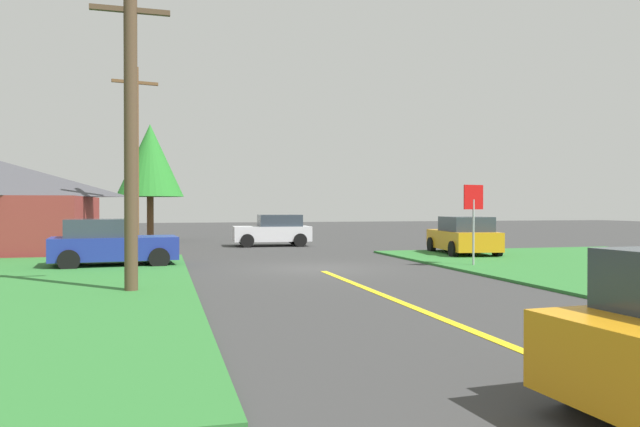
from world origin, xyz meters
name	(u,v)px	position (x,y,z in m)	size (l,w,h in m)	color
ground_plane	(316,268)	(0.00, 0.00, 0.00)	(120.00, 120.00, 0.00)	#363636
lane_stripe_center	(412,307)	(0.00, -8.00, 0.01)	(0.20, 14.00, 0.01)	yellow
stop_sign	(473,209)	(5.22, -0.97, 1.97)	(0.81, 0.22, 2.77)	#9EA0A8
parked_car_near_building	(111,243)	(-6.57, 2.09, 0.80)	(4.21, 2.38, 1.62)	navy
car_on_crossroad	(463,236)	(7.27, 3.65, 0.81)	(2.50, 4.46, 1.62)	orange
car_approaching_junction	(274,230)	(0.69, 11.72, 0.81)	(4.02, 2.33, 1.62)	silver
utility_pole_near	(131,135)	(-5.60, -4.61, 3.70)	(1.80, 0.31, 7.18)	#503C29
utility_pole_mid	(135,159)	(-5.93, 5.97, 3.94)	(1.79, 0.47, 7.60)	brown
oak_tree_left	(150,161)	(-5.58, 17.53, 4.72)	(3.84, 3.84, 6.86)	brown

